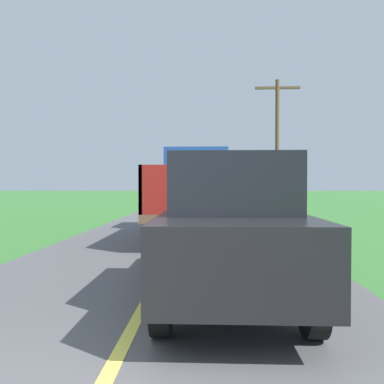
# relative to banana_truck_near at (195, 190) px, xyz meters

# --- Properties ---
(banana_truck_near) EXTENTS (2.38, 5.82, 2.80)m
(banana_truck_near) POSITION_rel_banana_truck_near_xyz_m (0.00, 0.00, 0.00)
(banana_truck_near) COLOR #2D2D30
(banana_truck_near) RESTS_ON road_surface
(utility_pole_roadside) EXTENTS (2.21, 0.20, 6.84)m
(utility_pole_roadside) POSITION_rel_banana_truck_near_xyz_m (3.88, 6.63, 2.26)
(utility_pole_roadside) COLOR brown
(utility_pole_roadside) RESTS_ON ground
(following_car) EXTENTS (1.74, 4.10, 1.92)m
(following_car) POSITION_rel_banana_truck_near_xyz_m (0.66, -6.71, -0.40)
(following_car) COLOR black
(following_car) RESTS_ON road_surface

